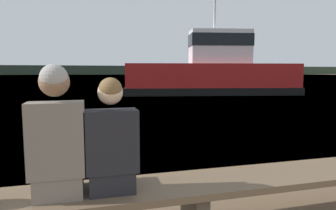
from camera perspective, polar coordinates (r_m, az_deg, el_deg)
name	(u,v)px	position (r m, az deg, el deg)	size (l,w,h in m)	color
water_surface	(90,75)	(123.95, -14.65, 5.49)	(240.00, 240.00, 0.00)	#386084
far_shoreline	(89,70)	(160.40, -14.82, 6.44)	(600.00, 12.00, 4.52)	#2D3D2D
bench_main	(194,192)	(2.74, 5.01, -16.10)	(6.92, 0.52, 0.44)	brown
person_left	(57,140)	(2.45, -20.38, -6.23)	(0.41, 0.42, 1.03)	#70665B
person_right	(111,145)	(2.46, -10.77, -7.47)	(0.41, 0.41, 0.93)	black
tugboat_red	(213,74)	(19.08, 8.52, 5.82)	(11.12, 4.85, 6.15)	#A81919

